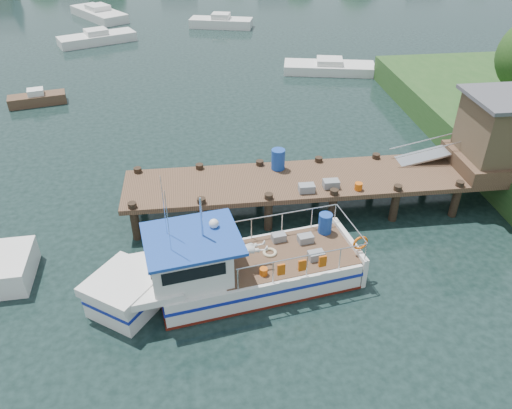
{
  "coord_description": "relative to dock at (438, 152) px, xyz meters",
  "views": [
    {
      "loc": [
        -2.87,
        -16.79,
        11.47
      ],
      "look_at": [
        -1.0,
        -1.5,
        1.3
      ],
      "focal_mm": 35.0,
      "sensor_mm": 36.0,
      "label": 1
    }
  ],
  "objects": [
    {
      "name": "ground_plane",
      "position": [
        -6.51,
        -0.01,
        -2.24
      ],
      "size": [
        160.0,
        160.0,
        0.0
      ],
      "primitive_type": "plane",
      "color": "black"
    },
    {
      "name": "moored_c",
      "position": [
        -0.2,
        16.46,
        -1.88
      ],
      "size": [
        6.52,
        3.35,
        0.98
      ],
      "rotation": [
        0.0,
        0.0,
        -0.38
      ],
      "color": "silver",
      "rests_on": "ground"
    },
    {
      "name": "moored_a",
      "position": [
        -17.25,
        25.94,
        -1.83
      ],
      "size": [
        6.37,
        4.32,
        1.12
      ],
      "rotation": [
        0.0,
        0.0,
        0.07
      ],
      "color": "silver",
      "rests_on": "ground"
    },
    {
      "name": "moored_d",
      "position": [
        -18.3,
        34.66,
        -1.78
      ],
      "size": [
        6.15,
        7.43,
        1.24
      ],
      "rotation": [
        0.0,
        0.0,
        0.07
      ],
      "color": "silver",
      "rests_on": "ground"
    },
    {
      "name": "lobster_boat",
      "position": [
        -8.91,
        -4.48,
        -1.44
      ],
      "size": [
        9.25,
        3.95,
        4.41
      ],
      "rotation": [
        0.0,
        0.0,
        0.17
      ],
      "color": "silver",
      "rests_on": "ground"
    },
    {
      "name": "moored_rowboat",
      "position": [
        -18.94,
        12.92,
        -1.89
      ],
      "size": [
        3.41,
        1.83,
        0.94
      ],
      "rotation": [
        0.0,
        0.0,
        -0.29
      ],
      "color": "#4F3625",
      "rests_on": "ground"
    },
    {
      "name": "dock",
      "position": [
        0.0,
        0.0,
        0.0
      ],
      "size": [
        16.6,
        3.0,
        4.78
      ],
      "color": "#4F3625",
      "rests_on": "ground"
    },
    {
      "name": "moored_b",
      "position": [
        -6.87,
        29.81,
        -1.79
      ],
      "size": [
        5.83,
        3.24,
        1.22
      ],
      "rotation": [
        0.0,
        0.0,
        0.35
      ],
      "color": "silver",
      "rests_on": "ground"
    }
  ]
}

